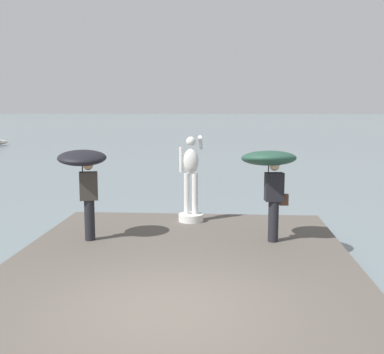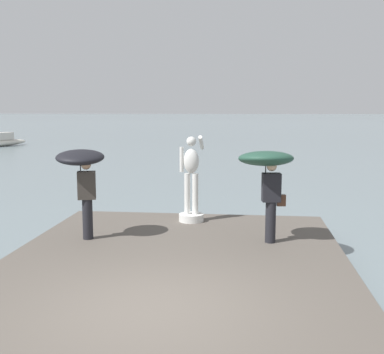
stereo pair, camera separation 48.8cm
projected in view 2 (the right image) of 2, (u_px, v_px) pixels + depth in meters
The scene contains 6 objects.
ground_plane at pixel (233, 142), 46.43m from camera, with size 400.00×400.00×0.00m, color slate.
pier at pixel (170, 281), 8.66m from camera, with size 6.52×9.28×0.40m, color #564F47.
statue_white_figure at pixel (191, 186), 12.22m from camera, with size 0.62×0.87×2.16m.
onlooker_left at pixel (82, 168), 10.47m from camera, with size 1.27×1.29×1.98m.
onlooker_right at pixel (267, 167), 10.21m from camera, with size 1.30×1.32×1.99m.
boat_near at pixel (0, 142), 40.82m from camera, with size 3.25×5.40×1.15m.
Camera 2 is at (1.32, -6.58, 3.24)m, focal length 45.93 mm.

